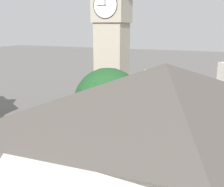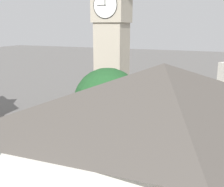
{
  "view_description": "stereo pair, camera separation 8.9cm",
  "coord_description": "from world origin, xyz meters",
  "px_view_note": "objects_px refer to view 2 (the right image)",
  "views": [
    {
      "loc": [
        -10.47,
        24.49,
        10.38
      ],
      "look_at": [
        0.0,
        0.0,
        3.88
      ],
      "focal_mm": 44.27,
      "sensor_mm": 36.0,
      "label": 1
    },
    {
      "loc": [
        -10.55,
        24.46,
        10.38
      ],
      "look_at": [
        0.0,
        0.0,
        3.88
      ],
      "focal_mm": 44.27,
      "sensor_mm": 36.0,
      "label": 2
    }
  ],
  "objects_px": {
    "pedestrian": "(131,101)",
    "building_shop_left": "(159,178)",
    "lamp_post": "(145,86)",
    "car_blue_kerb": "(49,125)",
    "car_silver_kerb": "(42,158)",
    "tree": "(108,102)",
    "clock_tower": "(112,16)",
    "car_white_side": "(118,95)",
    "road_sign": "(85,131)",
    "car_red_corner": "(211,133)"
  },
  "relations": [
    {
      "from": "car_white_side",
      "to": "clock_tower",
      "type": "bearing_deg",
      "value": 109.29
    },
    {
      "from": "clock_tower",
      "to": "car_white_side",
      "type": "xyz_separation_m",
      "value": [
        3.83,
        -10.95,
        -10.58
      ]
    },
    {
      "from": "pedestrian",
      "to": "tree",
      "type": "height_order",
      "value": "tree"
    },
    {
      "from": "car_white_side",
      "to": "tree",
      "type": "xyz_separation_m",
      "value": [
        -6.64,
        18.24,
        4.38
      ]
    },
    {
      "from": "car_white_side",
      "to": "building_shop_left",
      "type": "xyz_separation_m",
      "value": [
        -12.25,
        25.86,
        3.89
      ]
    },
    {
      "from": "road_sign",
      "to": "clock_tower",
      "type": "bearing_deg",
      "value": -90.13
    },
    {
      "from": "building_shop_left",
      "to": "road_sign",
      "type": "height_order",
      "value": "building_shop_left"
    },
    {
      "from": "lamp_post",
      "to": "car_blue_kerb",
      "type": "bearing_deg",
      "value": 48.71
    },
    {
      "from": "car_white_side",
      "to": "building_shop_left",
      "type": "relative_size",
      "value": 0.33
    },
    {
      "from": "clock_tower",
      "to": "car_white_side",
      "type": "bearing_deg",
      "value": -70.71
    },
    {
      "from": "car_silver_kerb",
      "to": "road_sign",
      "type": "bearing_deg",
      "value": -116.64
    },
    {
      "from": "car_white_side",
      "to": "tree",
      "type": "distance_m",
      "value": 19.9
    },
    {
      "from": "car_red_corner",
      "to": "car_white_side",
      "type": "relative_size",
      "value": 1.05
    },
    {
      "from": "road_sign",
      "to": "car_silver_kerb",
      "type": "bearing_deg",
      "value": 63.36
    },
    {
      "from": "car_white_side",
      "to": "lamp_post",
      "type": "relative_size",
      "value": 0.74
    },
    {
      "from": "lamp_post",
      "to": "car_silver_kerb",
      "type": "bearing_deg",
      "value": 76.03
    },
    {
      "from": "car_white_side",
      "to": "pedestrian",
      "type": "relative_size",
      "value": 2.47
    },
    {
      "from": "car_silver_kerb",
      "to": "tree",
      "type": "xyz_separation_m",
      "value": [
        -4.6,
        -1.8,
        4.38
      ]
    },
    {
      "from": "car_red_corner",
      "to": "road_sign",
      "type": "xyz_separation_m",
      "value": [
        9.49,
        6.62,
        1.14
      ]
    },
    {
      "from": "car_blue_kerb",
      "to": "car_red_corner",
      "type": "xyz_separation_m",
      "value": [
        -15.03,
        -4.06,
        0.0
      ]
    },
    {
      "from": "clock_tower",
      "to": "car_blue_kerb",
      "type": "xyz_separation_m",
      "value": [
        5.55,
        2.99,
        -10.58
      ]
    },
    {
      "from": "car_silver_kerb",
      "to": "building_shop_left",
      "type": "bearing_deg",
      "value": 150.28
    },
    {
      "from": "tree",
      "to": "pedestrian",
      "type": "bearing_deg",
      "value": -76.62
    },
    {
      "from": "tree",
      "to": "building_shop_left",
      "type": "distance_m",
      "value": 9.47
    },
    {
      "from": "pedestrian",
      "to": "building_shop_left",
      "type": "bearing_deg",
      "value": 111.94
    },
    {
      "from": "car_red_corner",
      "to": "building_shop_left",
      "type": "bearing_deg",
      "value": 86.19
    },
    {
      "from": "tree",
      "to": "lamp_post",
      "type": "relative_size",
      "value": 1.35
    },
    {
      "from": "car_white_side",
      "to": "road_sign",
      "type": "xyz_separation_m",
      "value": [
        -3.82,
        16.5,
        1.14
      ]
    },
    {
      "from": "car_blue_kerb",
      "to": "car_white_side",
      "type": "distance_m",
      "value": 14.04
    },
    {
      "from": "car_blue_kerb",
      "to": "road_sign",
      "type": "bearing_deg",
      "value": 155.2
    },
    {
      "from": "pedestrian",
      "to": "car_blue_kerb",
      "type": "bearing_deg",
      "value": 66.96
    },
    {
      "from": "car_blue_kerb",
      "to": "building_shop_left",
      "type": "relative_size",
      "value": 0.34
    },
    {
      "from": "car_blue_kerb",
      "to": "tree",
      "type": "distance_m",
      "value": 10.38
    },
    {
      "from": "clock_tower",
      "to": "car_silver_kerb",
      "type": "relative_size",
      "value": 4.37
    },
    {
      "from": "car_blue_kerb",
      "to": "pedestrian",
      "type": "xyz_separation_m",
      "value": [
        -4.71,
        -11.07,
        0.25
      ]
    },
    {
      "from": "car_silver_kerb",
      "to": "car_white_side",
      "type": "xyz_separation_m",
      "value": [
        2.04,
        -20.04,
        0.0
      ]
    },
    {
      "from": "car_silver_kerb",
      "to": "lamp_post",
      "type": "xyz_separation_m",
      "value": [
        -3.6,
        -14.49,
        2.95
      ]
    },
    {
      "from": "pedestrian",
      "to": "tree",
      "type": "relative_size",
      "value": 0.22
    },
    {
      "from": "lamp_post",
      "to": "road_sign",
      "type": "relative_size",
      "value": 2.01
    },
    {
      "from": "pedestrian",
      "to": "building_shop_left",
      "type": "xyz_separation_m",
      "value": [
        -9.26,
        22.99,
        3.64
      ]
    },
    {
      "from": "car_blue_kerb",
      "to": "car_red_corner",
      "type": "relative_size",
      "value": 0.99
    },
    {
      "from": "car_silver_kerb",
      "to": "building_shop_left",
      "type": "distance_m",
      "value": 12.37
    },
    {
      "from": "clock_tower",
      "to": "pedestrian",
      "type": "distance_m",
      "value": 13.14
    },
    {
      "from": "car_blue_kerb",
      "to": "lamp_post",
      "type": "relative_size",
      "value": 0.77
    },
    {
      "from": "car_blue_kerb",
      "to": "lamp_post",
      "type": "xyz_separation_m",
      "value": [
        -7.37,
        -8.39,
        2.95
      ]
    },
    {
      "from": "road_sign",
      "to": "car_red_corner",
      "type": "bearing_deg",
      "value": -145.11
    },
    {
      "from": "car_blue_kerb",
      "to": "car_white_side",
      "type": "height_order",
      "value": "same"
    },
    {
      "from": "tree",
      "to": "lamp_post",
      "type": "xyz_separation_m",
      "value": [
        0.99,
        -12.69,
        -1.44
      ]
    },
    {
      "from": "car_red_corner",
      "to": "lamp_post",
      "type": "distance_m",
      "value": 9.28
    },
    {
      "from": "car_silver_kerb",
      "to": "building_shop_left",
      "type": "height_order",
      "value": "building_shop_left"
    }
  ]
}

